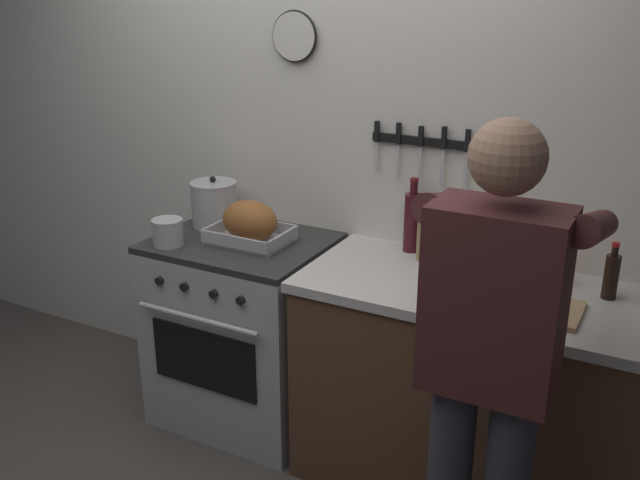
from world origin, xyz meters
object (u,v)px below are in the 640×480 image
Objects in this scene: bottle_olive_oil at (488,240)px; bottle_wine_red at (412,221)px; saucepan at (168,232)px; stove at (244,330)px; bottle_hot_sauce at (562,263)px; bottle_vinegar at (425,235)px; person_cook at (491,356)px; bottle_cooking_oil at (520,261)px; bottle_soy_sauce at (611,275)px; cutting_board at (528,306)px; stock_pot at (214,204)px; roasting_pan at (250,223)px.

bottle_wine_red reaches higher than bottle_olive_oil.
stove is at bearing 39.41° from saucepan.
bottle_hot_sauce reaches higher than stove.
bottle_vinegar is at bearing 19.20° from saucepan.
saucepan is at bearing -160.80° from bottle_vinegar.
bottle_hot_sauce is at bearing 13.21° from saucepan.
saucepan is at bearing 72.37° from person_cook.
bottle_cooking_oil is 1.11× the size of bottle_soy_sauce.
person_cook is at bearing -73.57° from bottle_olive_oil.
bottle_cooking_oil is (0.15, -0.09, -0.03)m from bottle_olive_oil.
saucepan is 0.37× the size of cutting_board.
bottle_olive_oil is at bearing 13.18° from person_cook.
bottle_olive_oil is (1.06, 0.17, 0.58)m from stove.
person_cook is at bearing -55.51° from bottle_wine_red.
person_cook reaches higher than stock_pot.
bottle_olive_oil is 0.47m from bottle_soy_sauce.
roasting_pan is 1.25m from cutting_board.
bottle_cooking_oil is 0.75× the size of bottle_wine_red.
bottle_hot_sauce is at bearing -5.73° from bottle_wine_red.
bottle_wine_red reaches higher than roasting_pan.
bottle_soy_sauce is (0.18, -0.05, 0.00)m from bottle_hot_sauce.
saucepan is 1.11m from bottle_vinegar.
bottle_soy_sauce is (0.32, 0.04, -0.01)m from bottle_cooking_oil.
stove is at bearing 179.75° from roasting_pan.
bottle_wine_red is at bearing 139.07° from bottle_vinegar.
person_cook is 0.76m from bottle_soy_sauce.
stove is 0.61m from stock_pot.
cutting_board is 1.42× the size of bottle_vinegar.
bottle_olive_oil is 0.94× the size of bottle_wine_red.
person_cook is 12.33× the size of saucepan.
stock_pot is at bearing 85.36° from saucepan.
stock_pot reaches higher than saucepan.
stove is 1.50m from person_cook.
saucepan is (-0.02, -0.31, -0.05)m from stock_pot.
cutting_board is at bearing -8.11° from stock_pot.
roasting_pan is 0.77m from bottle_vinegar.
bottle_soy_sauce is (1.77, 0.32, 0.03)m from saucepan.
bottle_cooking_oil is at bearing 113.27° from cutting_board.
stove is 3.77× the size of bottle_cooking_oil.
stock_pot is at bearing -172.21° from bottle_wine_red.
bottle_soy_sauce is (0.24, 0.23, 0.08)m from cutting_board.
bottle_olive_oil is 0.26m from bottle_vinegar.
bottle_olive_oil reaches higher than saucepan.
stock_pot is 1.16× the size of bottle_hot_sauce.
bottle_olive_oil is 0.29m from bottle_hot_sauce.
bottle_soy_sauce is at bearing 7.23° from bottle_cooking_oil.
stock_pot is 1.28m from bottle_olive_oil.
saucepan is 1.48m from bottle_cooking_oil.
bottle_hot_sauce is (1.57, 0.07, -0.02)m from stock_pot.
bottle_soy_sauce is (0.24, 0.72, 0.04)m from person_cook.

